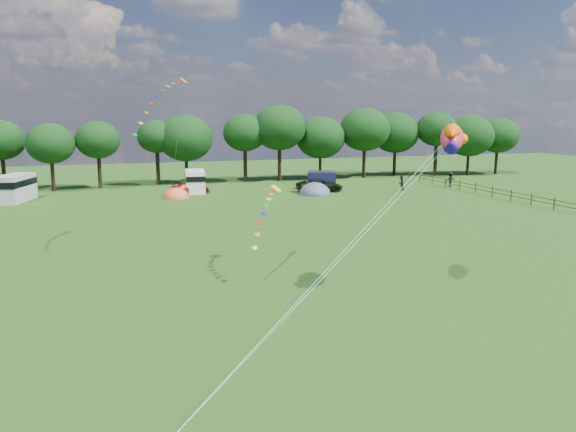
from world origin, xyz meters
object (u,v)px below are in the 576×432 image
object	(u,v)px
tent_orange	(176,198)
walker_a	(401,183)
fish_kite	(452,138)
campervan_c	(195,181)
tent_greyblue	(315,194)
car_c	(190,188)
walker_b	(450,179)
campervan_b	(15,187)
car_d	(320,185)

from	to	relation	value
tent_orange	walker_a	distance (m)	26.48
tent_orange	fish_kite	distance (m)	39.28
campervan_c	tent_greyblue	xyz separation A→B (m)	(12.64, -6.31, -1.33)
car_c	walker_b	distance (m)	32.16
campervan_b	car_c	bearing A→B (deg)	-74.39
walker_a	campervan_b	bearing A→B (deg)	-35.16
car_c	walker_a	bearing A→B (deg)	-122.18
campervan_b	walker_a	world-z (taller)	campervan_b
fish_kite	car_d	bearing A→B (deg)	22.78
tent_greyblue	walker_b	size ratio (longest dim) A/B	2.10
tent_greyblue	fish_kite	bearing A→B (deg)	-100.32
car_c	car_d	size ratio (longest dim) A/B	0.79
car_c	tent_greyblue	world-z (taller)	tent_greyblue
campervan_c	walker_b	xyz separation A→B (m)	(31.13, -5.44, -0.41)
tent_orange	fish_kite	world-z (taller)	fish_kite
tent_orange	car_c	bearing A→B (deg)	55.48
tent_greyblue	walker_a	distance (m)	11.02
campervan_b	fish_kite	distance (m)	48.05
car_c	campervan_b	world-z (taller)	campervan_b
car_d	tent_greyblue	distance (m)	2.49
car_d	walker_a	xyz separation A→B (m)	(9.64, -2.05, 0.13)
campervan_b	walker_a	xyz separation A→B (m)	(42.65, -5.08, -0.62)
campervan_c	tent_greyblue	world-z (taller)	campervan_c
tent_greyblue	car_c	bearing A→B (deg)	159.90
campervan_b	tent_orange	size ratio (longest dim) A/B	1.92
walker_b	campervan_b	bearing A→B (deg)	-8.58
walker_a	walker_b	distance (m)	7.56
car_c	tent_orange	world-z (taller)	car_c
car_c	campervan_b	size ratio (longest dim) A/B	0.71
tent_orange	campervan_c	bearing A→B (deg)	57.25
walker_a	car_d	bearing A→B (deg)	-40.37
car_d	tent_greyblue	world-z (taller)	car_d
car_d	walker_b	bearing A→B (deg)	-89.35
campervan_c	walker_a	distance (m)	24.48
campervan_b	fish_kite	size ratio (longest dim) A/B	1.84
tent_greyblue	walker_a	world-z (taller)	walker_a
campervan_c	tent_orange	bearing A→B (deg)	154.14
car_d	fish_kite	size ratio (longest dim) A/B	1.67
walker_b	campervan_c	bearing A→B (deg)	-13.80
campervan_c	car_d	bearing A→B (deg)	-100.40
campervan_c	fish_kite	distance (m)	42.67
fish_kite	walker_a	world-z (taller)	fish_kite
campervan_b	walker_b	xyz separation A→B (m)	(50.16, -4.12, -0.55)
car_c	tent_greyblue	bearing A→B (deg)	-130.69
car_c	walker_b	xyz separation A→B (m)	(31.90, -4.04, 0.29)
walker_a	fish_kite	bearing A→B (deg)	35.36
walker_b	fish_kite	bearing A→B (deg)	51.61
fish_kite	walker_b	bearing A→B (deg)	0.06
campervan_b	campervan_c	distance (m)	19.07
tent_orange	tent_greyblue	bearing A→B (deg)	-7.52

